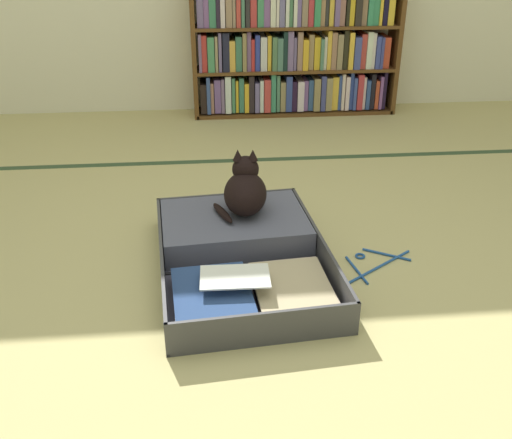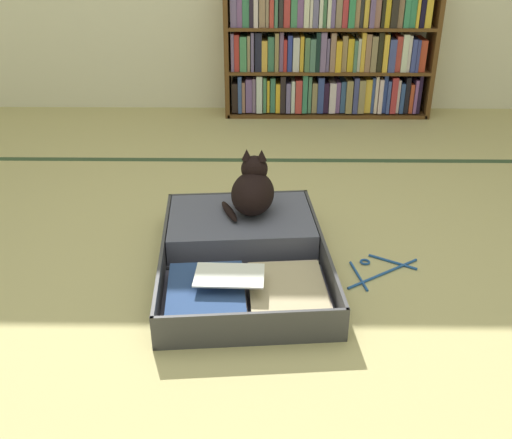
# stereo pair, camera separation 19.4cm
# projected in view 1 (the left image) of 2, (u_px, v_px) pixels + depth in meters

# --- Properties ---
(ground_plane) EXTENTS (10.00, 10.00, 0.00)m
(ground_plane) POSITION_uv_depth(u_px,v_px,m) (257.00, 302.00, 2.01)
(ground_plane) COLOR tan
(tatami_border) EXTENTS (4.80, 0.05, 0.00)m
(tatami_border) POSITION_uv_depth(u_px,v_px,m) (235.00, 160.00, 3.22)
(tatami_border) COLOR #344B2E
(tatami_border) RESTS_ON ground_plane
(bookshelf) EXTENTS (1.40, 0.24, 0.89)m
(bookshelf) POSITION_uv_depth(u_px,v_px,m) (294.00, 50.00, 3.84)
(bookshelf) COLOR brown
(bookshelf) RESTS_ON ground_plane
(open_suitcase) EXTENTS (0.69, 0.95, 0.13)m
(open_suitcase) POSITION_uv_depth(u_px,v_px,m) (239.00, 250.00, 2.23)
(open_suitcase) COLOR #3E3E41
(open_suitcase) RESTS_ON ground_plane
(black_cat) EXTENTS (0.24, 0.27, 0.26)m
(black_cat) POSITION_uv_depth(u_px,v_px,m) (245.00, 190.00, 2.33)
(black_cat) COLOR black
(black_cat) RESTS_ON open_suitcase
(clothes_hanger) EXTENTS (0.30, 0.26, 0.01)m
(clothes_hanger) POSITION_uv_depth(u_px,v_px,m) (373.00, 263.00, 2.24)
(clothes_hanger) COLOR #22529C
(clothes_hanger) RESTS_ON ground_plane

